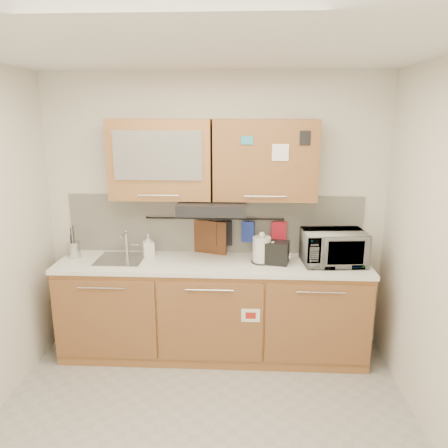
# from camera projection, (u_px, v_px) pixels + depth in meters

# --- Properties ---
(floor) EXTENTS (3.20, 3.20, 0.00)m
(floor) POSITION_uv_depth(u_px,v_px,m) (200.00, 443.00, 3.04)
(floor) COLOR #9E9993
(floor) RESTS_ON ground
(ceiling) EXTENTS (3.20, 3.20, 0.00)m
(ceiling) POSITION_uv_depth(u_px,v_px,m) (194.00, 44.00, 2.39)
(ceiling) COLOR white
(ceiling) RESTS_ON wall_back
(wall_back) EXTENTS (3.20, 0.00, 3.20)m
(wall_back) POSITION_uv_depth(u_px,v_px,m) (215.00, 213.00, 4.17)
(wall_back) COLOR silver
(wall_back) RESTS_ON ground
(base_cabinet) EXTENTS (2.80, 0.64, 0.88)m
(base_cabinet) POSITION_uv_depth(u_px,v_px,m) (213.00, 313.00, 4.09)
(base_cabinet) COLOR #AE753D
(base_cabinet) RESTS_ON floor
(countertop) EXTENTS (2.82, 0.62, 0.04)m
(countertop) POSITION_uv_depth(u_px,v_px,m) (212.00, 264.00, 3.97)
(countertop) COLOR white
(countertop) RESTS_ON base_cabinet
(backsplash) EXTENTS (2.80, 0.02, 0.56)m
(backsplash) POSITION_uv_depth(u_px,v_px,m) (215.00, 224.00, 4.18)
(backsplash) COLOR silver
(backsplash) RESTS_ON countertop
(upper_cabinets) EXTENTS (1.82, 0.37, 0.70)m
(upper_cabinets) POSITION_uv_depth(u_px,v_px,m) (212.00, 159.00, 3.87)
(upper_cabinets) COLOR #AE753D
(upper_cabinets) RESTS_ON wall_back
(range_hood) EXTENTS (0.60, 0.46, 0.10)m
(range_hood) POSITION_uv_depth(u_px,v_px,m) (213.00, 206.00, 3.90)
(range_hood) COLOR black
(range_hood) RESTS_ON upper_cabinets
(sink) EXTENTS (0.42, 0.40, 0.26)m
(sink) POSITION_uv_depth(u_px,v_px,m) (121.00, 259.00, 4.02)
(sink) COLOR silver
(sink) RESTS_ON countertop
(utensil_rail) EXTENTS (1.30, 0.02, 0.02)m
(utensil_rail) POSITION_uv_depth(u_px,v_px,m) (214.00, 219.00, 4.13)
(utensil_rail) COLOR black
(utensil_rail) RESTS_ON backsplash
(utensil_crock) EXTENTS (0.14, 0.14, 0.30)m
(utensil_crock) POSITION_uv_depth(u_px,v_px,m) (74.00, 249.00, 4.06)
(utensil_crock) COLOR #BCBBC0
(utensil_crock) RESTS_ON countertop
(kettle) EXTENTS (0.22, 0.21, 0.29)m
(kettle) POSITION_uv_depth(u_px,v_px,m) (262.00, 250.00, 3.91)
(kettle) COLOR silver
(kettle) RESTS_ON countertop
(toaster) EXTENTS (0.29, 0.21, 0.20)m
(toaster) POSITION_uv_depth(u_px,v_px,m) (274.00, 252.00, 3.90)
(toaster) COLOR black
(toaster) RESTS_ON countertop
(microwave) EXTENTS (0.57, 0.42, 0.30)m
(microwave) POSITION_uv_depth(u_px,v_px,m) (333.00, 248.00, 3.87)
(microwave) COLOR #999999
(microwave) RESTS_ON countertop
(soap_bottle) EXTENTS (0.13, 0.13, 0.22)m
(soap_bottle) POSITION_uv_depth(u_px,v_px,m) (148.00, 245.00, 4.08)
(soap_bottle) COLOR #999999
(soap_bottle) RESTS_ON countertop
(cutting_board) EXTENTS (0.32, 0.13, 0.40)m
(cutting_board) POSITION_uv_depth(u_px,v_px,m) (210.00, 241.00, 4.17)
(cutting_board) COLOR brown
(cutting_board) RESTS_ON utensil_rail
(oven_mitt) EXTENTS (0.12, 0.07, 0.20)m
(oven_mitt) POSITION_uv_depth(u_px,v_px,m) (248.00, 232.00, 4.13)
(oven_mitt) COLOR #213399
(oven_mitt) RESTS_ON utensil_rail
(dark_pouch) EXTENTS (0.16, 0.07, 0.24)m
(dark_pouch) POSITION_uv_depth(u_px,v_px,m) (224.00, 233.00, 4.14)
(dark_pouch) COLOR black
(dark_pouch) RESTS_ON utensil_rail
(pot_holder) EXTENTS (0.14, 0.04, 0.18)m
(pot_holder) POSITION_uv_depth(u_px,v_px,m) (279.00, 231.00, 4.11)
(pot_holder) COLOR red
(pot_holder) RESTS_ON utensil_rail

